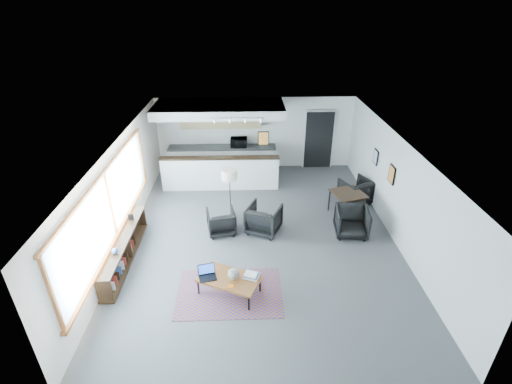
{
  "coord_description": "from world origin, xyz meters",
  "views": [
    {
      "loc": [
        -0.36,
        -8.29,
        5.7
      ],
      "look_at": [
        -0.1,
        0.4,
        1.08
      ],
      "focal_mm": 26.0,
      "sensor_mm": 36.0,
      "label": 1
    }
  ],
  "objects_px": {
    "book_stack": "(251,275)",
    "dining_table": "(348,195)",
    "coffee_table": "(229,279)",
    "dining_chair_near": "(352,223)",
    "floor_lamp": "(229,176)",
    "ceramic_pot": "(234,274)",
    "armchair_left": "(221,221)",
    "dining_chair_far": "(355,192)",
    "laptop": "(207,273)",
    "microwave": "(239,141)",
    "armchair_right": "(264,218)"
  },
  "relations": [
    {
      "from": "book_stack",
      "to": "dining_table",
      "type": "relative_size",
      "value": 0.36
    },
    {
      "from": "coffee_table",
      "to": "dining_chair_near",
      "type": "xyz_separation_m",
      "value": [
        3.18,
        2.15,
        -0.03
      ]
    },
    {
      "from": "coffee_table",
      "to": "dining_chair_near",
      "type": "relative_size",
      "value": 2.01
    },
    {
      "from": "book_stack",
      "to": "floor_lamp",
      "type": "distance_m",
      "value": 3.23
    },
    {
      "from": "ceramic_pot",
      "to": "armchair_left",
      "type": "height_order",
      "value": "armchair_left"
    },
    {
      "from": "floor_lamp",
      "to": "dining_chair_far",
      "type": "xyz_separation_m",
      "value": [
        3.81,
        0.8,
        -0.97
      ]
    },
    {
      "from": "book_stack",
      "to": "armchair_left",
      "type": "bearing_deg",
      "value": 108.15
    },
    {
      "from": "laptop",
      "to": "dining_chair_near",
      "type": "height_order",
      "value": "dining_chair_near"
    },
    {
      "from": "laptop",
      "to": "dining_chair_near",
      "type": "relative_size",
      "value": 0.59
    },
    {
      "from": "book_stack",
      "to": "dining_chair_far",
      "type": "height_order",
      "value": "dining_chair_far"
    },
    {
      "from": "book_stack",
      "to": "dining_chair_near",
      "type": "xyz_separation_m",
      "value": [
        2.71,
        2.13,
        -0.1
      ]
    },
    {
      "from": "dining_chair_near",
      "to": "microwave",
      "type": "relative_size",
      "value": 1.25
    },
    {
      "from": "armchair_right",
      "to": "dining_chair_near",
      "type": "height_order",
      "value": "armchair_right"
    },
    {
      "from": "floor_lamp",
      "to": "dining_table",
      "type": "height_order",
      "value": "floor_lamp"
    },
    {
      "from": "laptop",
      "to": "ceramic_pot",
      "type": "bearing_deg",
      "value": -23.84
    },
    {
      "from": "coffee_table",
      "to": "ceramic_pot",
      "type": "distance_m",
      "value": 0.19
    },
    {
      "from": "ceramic_pot",
      "to": "dining_chair_near",
      "type": "height_order",
      "value": "dining_chair_near"
    },
    {
      "from": "dining_chair_far",
      "to": "armchair_left",
      "type": "bearing_deg",
      "value": -2.65
    },
    {
      "from": "laptop",
      "to": "dining_chair_far",
      "type": "distance_m",
      "value": 5.68
    },
    {
      "from": "dining_chair_near",
      "to": "coffee_table",
      "type": "bearing_deg",
      "value": -140.58
    },
    {
      "from": "laptop",
      "to": "ceramic_pot",
      "type": "distance_m",
      "value": 0.58
    },
    {
      "from": "ceramic_pot",
      "to": "dining_chair_near",
      "type": "xyz_separation_m",
      "value": [
        3.08,
        2.17,
        -0.18
      ]
    },
    {
      "from": "dining_table",
      "to": "microwave",
      "type": "distance_m",
      "value": 4.53
    },
    {
      "from": "armchair_right",
      "to": "dining_chair_far",
      "type": "xyz_separation_m",
      "value": [
        2.9,
        1.52,
        -0.06
      ]
    },
    {
      "from": "dining_table",
      "to": "floor_lamp",
      "type": "bearing_deg",
      "value": -178.63
    },
    {
      "from": "coffee_table",
      "to": "laptop",
      "type": "bearing_deg",
      "value": -164.39
    },
    {
      "from": "dining_chair_near",
      "to": "armchair_left",
      "type": "bearing_deg",
      "value": -177.86
    },
    {
      "from": "book_stack",
      "to": "dining_chair_far",
      "type": "distance_m",
      "value": 5.07
    },
    {
      "from": "armchair_right",
      "to": "floor_lamp",
      "type": "relative_size",
      "value": 0.56
    },
    {
      "from": "floor_lamp",
      "to": "dining_table",
      "type": "xyz_separation_m",
      "value": [
        3.38,
        0.08,
        -0.68
      ]
    },
    {
      "from": "ceramic_pot",
      "to": "dining_chair_far",
      "type": "xyz_separation_m",
      "value": [
        3.65,
        3.91,
        -0.18
      ]
    },
    {
      "from": "ceramic_pot",
      "to": "armchair_right",
      "type": "relative_size",
      "value": 0.29
    },
    {
      "from": "ceramic_pot",
      "to": "book_stack",
      "type": "bearing_deg",
      "value": 6.06
    },
    {
      "from": "armchair_right",
      "to": "dining_table",
      "type": "distance_m",
      "value": 2.6
    },
    {
      "from": "microwave",
      "to": "laptop",
      "type": "bearing_deg",
      "value": -93.8
    },
    {
      "from": "ceramic_pot",
      "to": "dining_chair_far",
      "type": "distance_m",
      "value": 5.35
    },
    {
      "from": "coffee_table",
      "to": "ceramic_pot",
      "type": "relative_size",
      "value": 5.93
    },
    {
      "from": "armchair_right",
      "to": "dining_chair_far",
      "type": "height_order",
      "value": "armchair_right"
    },
    {
      "from": "coffee_table",
      "to": "dining_table",
      "type": "relative_size",
      "value": 1.37
    },
    {
      "from": "floor_lamp",
      "to": "microwave",
      "type": "height_order",
      "value": "floor_lamp"
    },
    {
      "from": "armchair_left",
      "to": "ceramic_pot",
      "type": "bearing_deg",
      "value": 88.33
    },
    {
      "from": "dining_table",
      "to": "microwave",
      "type": "bearing_deg",
      "value": 134.65
    },
    {
      "from": "armchair_right",
      "to": "coffee_table",
      "type": "bearing_deg",
      "value": 93.48
    },
    {
      "from": "coffee_table",
      "to": "dining_chair_near",
      "type": "bearing_deg",
      "value": 58.98
    },
    {
      "from": "book_stack",
      "to": "armchair_right",
      "type": "bearing_deg",
      "value": 80.78
    },
    {
      "from": "coffee_table",
      "to": "laptop",
      "type": "distance_m",
      "value": 0.49
    },
    {
      "from": "coffee_table",
      "to": "armchair_right",
      "type": "bearing_deg",
      "value": 95.09
    },
    {
      "from": "dining_table",
      "to": "dining_chair_near",
      "type": "height_order",
      "value": "dining_chair_near"
    },
    {
      "from": "coffee_table",
      "to": "dining_chair_near",
      "type": "distance_m",
      "value": 3.84
    },
    {
      "from": "book_stack",
      "to": "floor_lamp",
      "type": "xyz_separation_m",
      "value": [
        -0.54,
        3.06,
        0.87
      ]
    }
  ]
}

